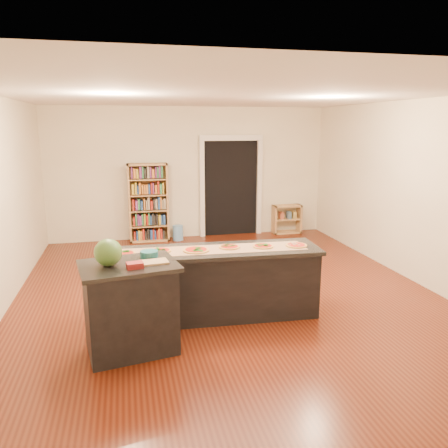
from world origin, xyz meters
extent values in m
cube|color=#F0E6C9|center=(0.00, 0.00, 1.40)|extent=(6.00, 7.00, 2.80)
cube|color=#59210F|center=(0.00, 0.00, 0.00)|extent=(6.00, 7.00, 0.01)
cube|color=white|center=(0.00, 0.00, 2.80)|extent=(6.00, 7.00, 0.01)
cube|color=black|center=(0.90, 3.48, 1.05)|extent=(1.20, 0.02, 2.10)
cube|color=silver|center=(0.25, 3.44, 1.05)|extent=(0.10, 0.08, 2.10)
cube|color=silver|center=(1.55, 3.44, 1.05)|extent=(0.10, 0.08, 2.10)
cube|color=silver|center=(0.90, 3.44, 2.15)|extent=(1.40, 0.08, 0.12)
cube|color=black|center=(-0.35, -0.71, 0.42)|extent=(2.63, 0.66, 0.84)
cube|color=black|center=(-0.35, -0.71, 0.87)|extent=(2.70, 0.73, 0.05)
cube|color=black|center=(-1.39, -1.37, 0.47)|extent=(0.91, 0.64, 0.94)
cube|color=black|center=(-1.39, -1.37, 0.96)|extent=(1.00, 0.73, 0.04)
cube|color=tan|center=(-0.92, 3.30, 0.82)|extent=(0.82, 0.29, 1.65)
cube|color=tan|center=(2.18, 3.31, 0.32)|extent=(0.65, 0.28, 0.65)
cylinder|color=#6199D8|center=(-0.33, 3.22, 0.16)|extent=(0.22, 0.22, 0.32)
cube|color=#9D7251|center=(-0.35, -0.72, 0.89)|extent=(2.36, 0.54, 0.00)
sphere|color=#144214|center=(-1.59, -1.39, 1.13)|extent=(0.29, 0.29, 0.29)
cube|color=tan|center=(-1.13, -1.40, 1.00)|extent=(0.31, 0.23, 0.02)
cube|color=maroon|center=(-1.33, -1.53, 1.02)|extent=(0.18, 0.14, 0.06)
cylinder|color=#195966|center=(-1.16, -1.19, 1.02)|extent=(0.20, 0.20, 0.07)
cylinder|color=#B48345|center=(-1.43, -0.69, 0.90)|extent=(0.26, 0.26, 0.02)
cylinder|color=#A5190C|center=(-1.43, -0.69, 0.91)|extent=(0.21, 0.21, 0.00)
cylinder|color=#B48345|center=(-1.00, -0.66, 0.90)|extent=(0.26, 0.26, 0.02)
cylinder|color=#A5190C|center=(-1.00, -0.66, 0.91)|extent=(0.22, 0.22, 0.00)
cylinder|color=#B48345|center=(-0.57, -0.73, 0.90)|extent=(0.31, 0.31, 0.02)
cylinder|color=#A5190C|center=(-0.57, -0.73, 0.91)|extent=(0.25, 0.25, 0.00)
cylinder|color=#B48345|center=(-0.13, -0.68, 0.90)|extent=(0.26, 0.26, 0.02)
cylinder|color=#A5190C|center=(-0.13, -0.68, 0.91)|extent=(0.21, 0.21, 0.00)
cylinder|color=#B48345|center=(0.30, -0.74, 0.90)|extent=(0.26, 0.26, 0.02)
cylinder|color=#A5190C|center=(0.30, -0.74, 0.91)|extent=(0.21, 0.21, 0.00)
cylinder|color=#B48345|center=(0.73, -0.80, 0.90)|extent=(0.27, 0.27, 0.02)
cylinder|color=#A5190C|center=(0.73, -0.80, 0.91)|extent=(0.22, 0.22, 0.00)
camera|label=1|loc=(-1.38, -5.86, 2.40)|focal=35.00mm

